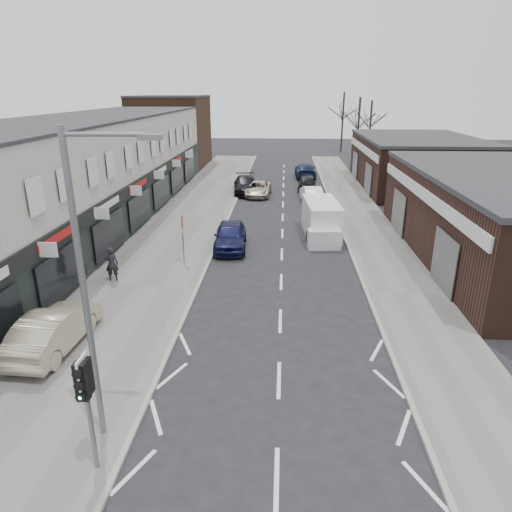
% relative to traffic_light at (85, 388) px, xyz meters
% --- Properties ---
extents(ground, '(160.00, 160.00, 0.00)m').
position_rel_traffic_light_xyz_m(ground, '(4.40, 2.02, -2.41)').
color(ground, black).
rests_on(ground, ground).
extents(pavement_left, '(5.50, 64.00, 0.12)m').
position_rel_traffic_light_xyz_m(pavement_left, '(-2.35, 24.02, -2.35)').
color(pavement_left, slate).
rests_on(pavement_left, ground).
extents(pavement_right, '(3.50, 64.00, 0.12)m').
position_rel_traffic_light_xyz_m(pavement_right, '(10.15, 24.02, -2.35)').
color(pavement_right, slate).
rests_on(pavement_right, ground).
extents(shop_terrace_left, '(8.00, 41.00, 7.10)m').
position_rel_traffic_light_xyz_m(shop_terrace_left, '(-9.10, 21.52, 1.14)').
color(shop_terrace_left, beige).
rests_on(shop_terrace_left, ground).
extents(brick_block_far, '(8.00, 10.00, 8.00)m').
position_rel_traffic_light_xyz_m(brick_block_far, '(-9.10, 47.02, 1.59)').
color(brick_block_far, '#412A1B').
rests_on(brick_block_far, ground).
extents(right_unit_far, '(10.00, 16.00, 4.50)m').
position_rel_traffic_light_xyz_m(right_unit_far, '(16.90, 36.02, -0.16)').
color(right_unit_far, '#351F18').
rests_on(right_unit_far, ground).
extents(tree_far_a, '(3.60, 3.60, 8.00)m').
position_rel_traffic_light_xyz_m(tree_far_a, '(13.40, 50.02, -2.41)').
color(tree_far_a, '#382D26').
rests_on(tree_far_a, ground).
extents(tree_far_b, '(3.60, 3.60, 7.50)m').
position_rel_traffic_light_xyz_m(tree_far_b, '(15.90, 56.02, -2.41)').
color(tree_far_b, '#382D26').
rests_on(tree_far_b, ground).
extents(tree_far_c, '(3.60, 3.60, 8.50)m').
position_rel_traffic_light_xyz_m(tree_far_c, '(12.90, 62.02, -2.41)').
color(tree_far_c, '#382D26').
rests_on(tree_far_c, ground).
extents(traffic_light, '(0.28, 0.60, 3.10)m').
position_rel_traffic_light_xyz_m(traffic_light, '(0.00, 0.00, 0.00)').
color(traffic_light, slate).
rests_on(traffic_light, pavement_left).
extents(street_lamp, '(2.23, 0.22, 8.00)m').
position_rel_traffic_light_xyz_m(street_lamp, '(-0.13, 1.22, 2.20)').
color(street_lamp, slate).
rests_on(street_lamp, pavement_left).
extents(warning_sign, '(0.12, 0.80, 2.70)m').
position_rel_traffic_light_xyz_m(warning_sign, '(-0.76, 14.02, -0.21)').
color(warning_sign, slate).
rests_on(warning_sign, pavement_left).
extents(white_van, '(2.33, 5.74, 2.18)m').
position_rel_traffic_light_xyz_m(white_van, '(6.86, 19.72, -1.38)').
color(white_van, white).
rests_on(white_van, ground).
extents(sedan_on_pavement, '(1.77, 4.51, 1.46)m').
position_rel_traffic_light_xyz_m(sedan_on_pavement, '(-3.57, 5.31, -1.56)').
color(sedan_on_pavement, '#ACA48A').
rests_on(sedan_on_pavement, pavement_left).
extents(pedestrian, '(0.68, 0.51, 1.68)m').
position_rel_traffic_light_xyz_m(pedestrian, '(-3.72, 11.43, -1.45)').
color(pedestrian, black).
rests_on(pedestrian, pavement_left).
extents(parked_car_left_a, '(2.11, 4.64, 1.55)m').
position_rel_traffic_light_xyz_m(parked_car_left_a, '(1.36, 16.88, -1.64)').
color(parked_car_left_a, '#13153D').
rests_on(parked_car_left_a, ground).
extents(parked_car_left_b, '(2.62, 5.36, 1.50)m').
position_rel_traffic_light_xyz_m(parked_car_left_b, '(1.00, 32.19, -1.66)').
color(parked_car_left_b, black).
rests_on(parked_car_left_b, ground).
extents(parked_car_left_c, '(2.29, 4.58, 1.25)m').
position_rel_traffic_light_xyz_m(parked_car_left_c, '(2.20, 31.13, -1.79)').
color(parked_car_left_c, '#C1B19A').
rests_on(parked_car_left_c, ground).
extents(parked_car_right_a, '(1.87, 4.27, 1.37)m').
position_rel_traffic_light_xyz_m(parked_car_right_a, '(6.72, 28.98, -1.73)').
color(parked_car_right_a, white).
rests_on(parked_car_right_a, ground).
extents(parked_car_right_b, '(1.82, 4.24, 1.43)m').
position_rel_traffic_light_xyz_m(parked_car_right_b, '(6.60, 33.78, -1.70)').
color(parked_car_right_b, black).
rests_on(parked_car_right_b, ground).
extents(parked_car_right_c, '(2.21, 5.18, 1.49)m').
position_rel_traffic_light_xyz_m(parked_car_right_c, '(6.69, 40.38, -1.67)').
color(parked_car_right_c, '#121D39').
rests_on(parked_car_right_c, ground).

